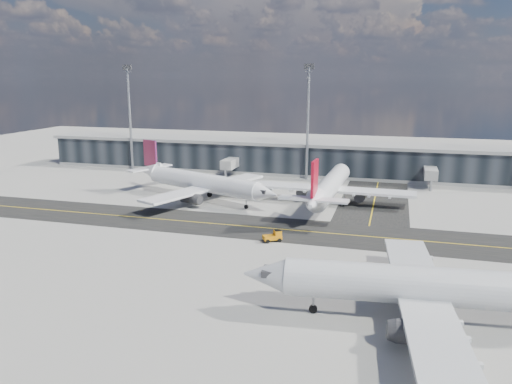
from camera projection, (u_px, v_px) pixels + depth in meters
ground at (256, 234)px, 83.65m from camera, size 300.00×300.00×0.00m
taxiway_lanes at (292, 219)px, 92.68m from camera, size 180.00×63.00×0.03m
terminal_concourse at (311, 159)px, 134.20m from camera, size 152.00×19.80×8.80m
floodlight_masts at (308, 118)px, 125.10m from camera, size 102.50×0.70×28.90m
airliner_af at (201, 182)px, 106.28m from camera, size 37.76×32.67×11.64m
airliner_redtail at (330, 186)px, 101.92m from camera, size 34.29×40.28×11.95m
airliner_near at (439, 287)px, 52.80m from camera, size 42.06×35.91×12.45m
baggage_tug at (274, 236)px, 79.90m from camera, size 3.24×2.72×1.85m
service_van at (337, 188)px, 115.24m from camera, size 3.11×5.41×1.42m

